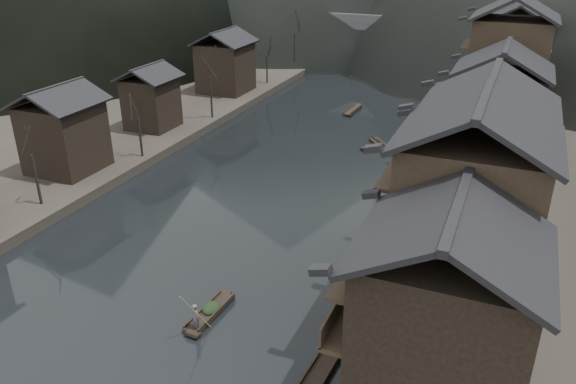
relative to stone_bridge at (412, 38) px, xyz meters
The scene contains 12 objects.
water 72.18m from the stone_bridge, 90.00° to the right, with size 300.00×300.00×0.00m, color black.
left_bank 47.64m from the stone_bridge, 137.56° to the right, with size 40.00×200.00×1.20m, color #2D2823.
stilt_houses 55.62m from the stone_bridge, 71.85° to the right, with size 9.00×67.60×17.00m.
left_houses 55.79m from the stone_bridge, 111.56° to the right, with size 8.10×53.20×8.73m.
bare_trees 46.49m from the stone_bridge, 111.45° to the right, with size 3.97×72.98×7.94m.
moored_sampans 55.39m from the stone_bridge, 77.42° to the right, with size 3.33×56.13×0.47m.
midriver_boats 26.33m from the stone_bridge, 92.40° to the right, with size 14.60×37.40×0.45m.
stone_bridge is the anchor object (origin of this frame).
hero_sampan 75.98m from the stone_bridge, 87.69° to the right, with size 1.28×4.93×0.43m.
cargo_heap 75.73m from the stone_bridge, 87.69° to the right, with size 1.08×1.41×0.65m, color black.
boatman 77.63m from the stone_bridge, 87.67° to the right, with size 0.67×0.44×1.83m, color #515153.
bamboo_pole 77.55m from the stone_bridge, 87.52° to the right, with size 0.06×0.06×4.50m, color #8C7A51.
Camera 1 is at (18.74, -28.42, 22.02)m, focal length 35.00 mm.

